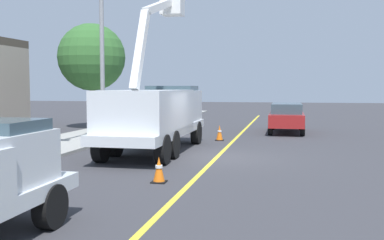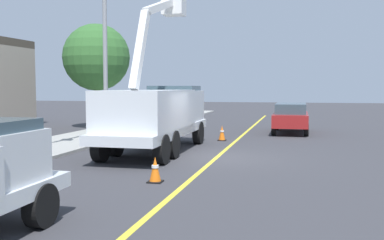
{
  "view_description": "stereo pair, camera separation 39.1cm",
  "coord_description": "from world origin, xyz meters",
  "px_view_note": "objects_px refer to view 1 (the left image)",
  "views": [
    {
      "loc": [
        -16.43,
        -2.27,
        2.65
      ],
      "look_at": [
        -0.01,
        0.94,
        1.4
      ],
      "focal_mm": 41.75,
      "sensor_mm": 36.0,
      "label": 1
    },
    {
      "loc": [
        -16.35,
        -2.65,
        2.65
      ],
      "look_at": [
        -0.01,
        0.94,
        1.4
      ],
      "focal_mm": 41.75,
      "sensor_mm": 36.0,
      "label": 2
    }
  ],
  "objects_px": {
    "utility_bucket_truck": "(156,112)",
    "traffic_signal_mast": "(84,13)",
    "passing_minivan": "(287,116)",
    "traffic_cone_mid_front": "(159,170)",
    "traffic_cone_mid_rear": "(220,133)"
  },
  "relations": [
    {
      "from": "utility_bucket_truck",
      "to": "traffic_cone_mid_front",
      "type": "relative_size",
      "value": 11.48
    },
    {
      "from": "passing_minivan",
      "to": "traffic_signal_mast",
      "type": "bearing_deg",
      "value": 127.43
    },
    {
      "from": "passing_minivan",
      "to": "traffic_cone_mid_rear",
      "type": "distance_m",
      "value": 5.67
    },
    {
      "from": "traffic_cone_mid_rear",
      "to": "traffic_cone_mid_front",
      "type": "bearing_deg",
      "value": 177.8
    },
    {
      "from": "utility_bucket_truck",
      "to": "passing_minivan",
      "type": "height_order",
      "value": "utility_bucket_truck"
    },
    {
      "from": "traffic_cone_mid_front",
      "to": "traffic_cone_mid_rear",
      "type": "xyz_separation_m",
      "value": [
        9.91,
        -0.38,
        0.02
      ]
    },
    {
      "from": "utility_bucket_truck",
      "to": "passing_minivan",
      "type": "distance_m",
      "value": 10.25
    },
    {
      "from": "utility_bucket_truck",
      "to": "traffic_signal_mast",
      "type": "bearing_deg",
      "value": 66.28
    },
    {
      "from": "utility_bucket_truck",
      "to": "traffic_cone_mid_front",
      "type": "distance_m",
      "value": 6.13
    },
    {
      "from": "passing_minivan",
      "to": "traffic_cone_mid_rear",
      "type": "xyz_separation_m",
      "value": [
        -4.56,
        3.3,
        -0.6
      ]
    },
    {
      "from": "traffic_cone_mid_front",
      "to": "traffic_cone_mid_rear",
      "type": "distance_m",
      "value": 9.92
    },
    {
      "from": "traffic_cone_mid_front",
      "to": "traffic_signal_mast",
      "type": "relative_size",
      "value": 0.08
    },
    {
      "from": "traffic_cone_mid_front",
      "to": "traffic_signal_mast",
      "type": "distance_m",
      "value": 10.84
    },
    {
      "from": "traffic_cone_mid_front",
      "to": "traffic_signal_mast",
      "type": "height_order",
      "value": "traffic_signal_mast"
    },
    {
      "from": "utility_bucket_truck",
      "to": "traffic_cone_mid_front",
      "type": "xyz_separation_m",
      "value": [
        -5.76,
        -1.67,
        -1.26
      ]
    }
  ]
}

